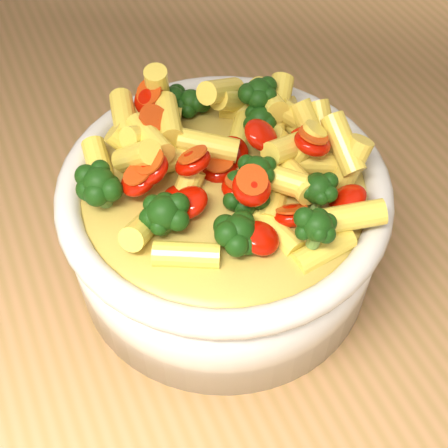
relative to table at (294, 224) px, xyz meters
name	(u,v)px	position (x,y,z in m)	size (l,w,h in m)	color
table	(294,224)	(0.00, 0.00, 0.00)	(1.20, 0.80, 0.90)	#A17045
serving_bowl	(224,223)	(-0.12, -0.08, 0.15)	(0.23, 0.23, 0.10)	silver
pasta_salad	(224,165)	(-0.12, -0.08, 0.21)	(0.18, 0.18, 0.04)	#FFDE50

